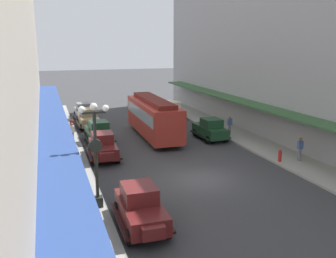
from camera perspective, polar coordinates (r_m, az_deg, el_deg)
name	(u,v)px	position (r m, az deg, el deg)	size (l,w,h in m)	color
ground_plane	(200,179)	(22.21, 5.05, -7.88)	(200.00, 200.00, 0.00)	#38383A
sidewalk_left	(72,194)	(20.51, -14.80, -9.88)	(3.00, 60.00, 0.15)	#99968E
sidewalk_right	(303,165)	(26.00, 20.43, -5.34)	(3.00, 60.00, 0.15)	#99968E
parked_car_0	(210,128)	(31.21, 6.64, 0.08)	(2.18, 4.28, 1.84)	#193D23
parked_car_1	(103,146)	(26.16, -10.15, -2.59)	(2.26, 4.30, 1.84)	#591919
parked_car_2	(84,111)	(40.31, -13.05, 2.79)	(2.22, 4.29, 1.84)	slate
parked_car_3	(99,131)	(30.53, -10.83, -0.36)	(2.31, 4.32, 1.84)	#193D23
parked_car_4	(141,206)	(16.51, -4.33, -11.98)	(2.21, 4.29, 1.84)	#591919
parked_car_5	(88,118)	(36.29, -12.38, 1.71)	(2.17, 4.27, 1.84)	#997F5B
parked_car_6	(172,109)	(40.21, 0.62, 3.11)	(2.22, 4.29, 1.84)	beige
streetcar	(153,116)	(31.48, -2.31, 2.06)	(2.67, 9.64, 3.46)	#A52D23
lamp_post_with_clock	(96,151)	(17.67, -11.26, -3.42)	(1.42, 0.44, 5.16)	black
fire_hydrant	(280,156)	(25.92, 17.15, -4.02)	(0.24, 0.24, 0.82)	#B21E19
pedestrian_0	(300,149)	(26.38, 19.97, -2.97)	(0.36, 0.24, 1.64)	slate
pedestrian_1	(72,133)	(30.35, -14.78, -0.55)	(0.36, 0.24, 1.64)	slate
pedestrian_2	(230,125)	(32.56, 9.66, 0.61)	(0.36, 0.24, 1.64)	slate
pedestrian_3	(72,127)	(32.41, -14.82, 0.34)	(0.36, 0.28, 1.67)	#2D2D33
pedestrian_4	(55,170)	(21.64, -17.29, -6.17)	(0.36, 0.28, 1.67)	#4C4238
pedestrian_5	(63,172)	(21.20, -16.19, -6.49)	(0.36, 0.28, 1.67)	slate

